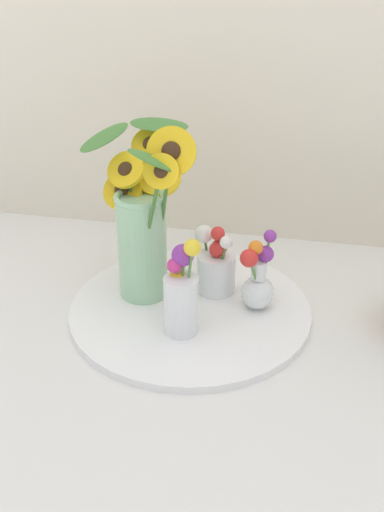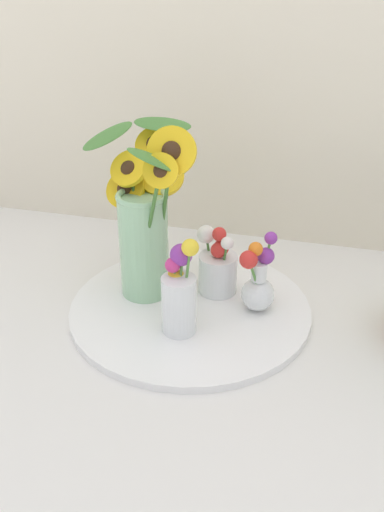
# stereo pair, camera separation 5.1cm
# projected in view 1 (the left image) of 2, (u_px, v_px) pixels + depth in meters

# --- Properties ---
(ground_plane) EXTENTS (6.00, 6.00, 0.00)m
(ground_plane) POSITION_uv_depth(u_px,v_px,m) (188.00, 319.00, 1.18)
(ground_plane) COLOR silver
(serving_tray) EXTENTS (0.48, 0.48, 0.02)m
(serving_tray) POSITION_uv_depth(u_px,v_px,m) (192.00, 310.00, 1.20)
(serving_tray) COLOR white
(serving_tray) RESTS_ON ground_plane
(mason_jar_sunflowers) EXTENTS (0.25, 0.24, 0.37)m
(mason_jar_sunflowers) POSITION_uv_depth(u_px,v_px,m) (144.00, 222.00, 1.17)
(mason_jar_sunflowers) COLOR #99CC9E
(mason_jar_sunflowers) RESTS_ON serving_tray
(vase_small_center) EXTENTS (0.07, 0.07, 0.19)m
(vase_small_center) POSITION_uv_depth(u_px,v_px,m) (183.00, 294.00, 1.09)
(vase_small_center) COLOR white
(vase_small_center) RESTS_ON serving_tray
(vase_bulb_right) EXTENTS (0.07, 0.09, 0.16)m
(vase_bulb_right) POSITION_uv_depth(u_px,v_px,m) (258.00, 278.00, 1.17)
(vase_bulb_right) COLOR white
(vase_bulb_right) RESTS_ON serving_tray
(vase_small_back) EXTENTS (0.09, 0.08, 0.15)m
(vase_small_back) POSITION_uv_depth(u_px,v_px,m) (216.00, 265.00, 1.22)
(vase_small_back) COLOR white
(vase_small_back) RESTS_ON serving_tray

